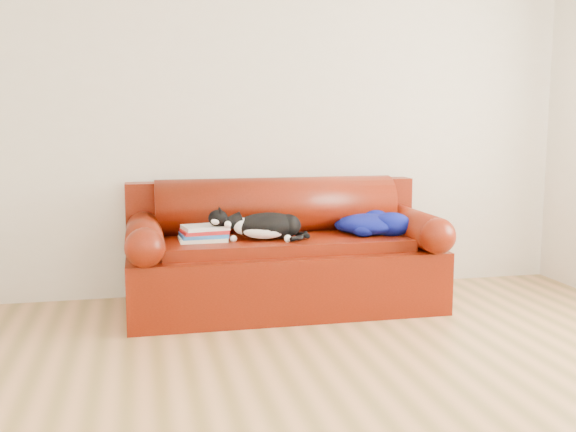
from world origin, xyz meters
name	(u,v)px	position (x,y,z in m)	size (l,w,h in m)	color
ground	(362,390)	(0.00, 0.00, 0.00)	(4.50, 4.50, 0.00)	olive
room_shell	(392,35)	(0.12, 0.02, 1.67)	(4.52, 4.02, 2.61)	beige
sofa_base	(283,274)	(-0.06, 1.49, 0.24)	(2.10, 0.90, 0.50)	#3A0B02
sofa_back	(276,225)	(-0.06, 1.74, 0.54)	(2.10, 1.01, 0.88)	#3A0B02
book_stack	(204,233)	(-0.61, 1.44, 0.55)	(0.31, 0.26, 0.10)	silver
cat	(267,227)	(-0.19, 1.40, 0.59)	(0.61, 0.29, 0.22)	black
blanket	(371,223)	(0.56, 1.47, 0.57)	(0.55, 0.53, 0.17)	#08024A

